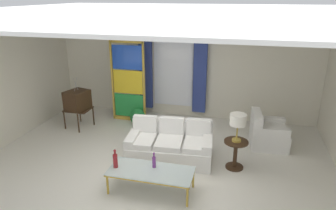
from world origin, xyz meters
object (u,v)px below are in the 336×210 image
at_px(vintage_tv, 77,101).
at_px(stained_glass_divider, 128,84).
at_px(bottle_crystal_tall, 154,161).
at_px(peacock_figurine, 136,118).
at_px(bottle_blue_decanter, 115,160).
at_px(armchair_white, 266,134).
at_px(round_side_table, 235,152).
at_px(couch_white_long, 170,145).
at_px(coffee_table, 151,172).
at_px(table_lamp_brass, 238,121).

bearing_deg(vintage_tv, stained_glass_divider, 34.50).
height_order(bottle_crystal_tall, peacock_figurine, bottle_crystal_tall).
relative_size(vintage_tv, peacock_figurine, 2.24).
height_order(vintage_tv, stained_glass_divider, stained_glass_divider).
xyz_separation_m(bottle_crystal_tall, vintage_tv, (-2.70, 2.12, 0.20)).
distance_m(bottle_blue_decanter, armchair_white, 3.61).
bearing_deg(bottle_blue_decanter, round_side_table, 30.42).
height_order(couch_white_long, vintage_tv, vintage_tv).
distance_m(coffee_table, bottle_blue_decanter, 0.67).
xyz_separation_m(bottle_crystal_tall, armchair_white, (2.04, 2.22, -0.24)).
relative_size(stained_glass_divider, peacock_figurine, 3.67).
bearing_deg(table_lamp_brass, couch_white_long, 176.64).
height_order(stained_glass_divider, table_lamp_brass, stained_glass_divider).
height_order(couch_white_long, stained_glass_divider, stained_glass_divider).
distance_m(armchair_white, table_lamp_brass, 1.54).
height_order(vintage_tv, table_lamp_brass, vintage_tv).
bearing_deg(peacock_figurine, bottle_blue_decanter, -77.54).
height_order(bottle_blue_decanter, table_lamp_brass, table_lamp_brass).
xyz_separation_m(bottle_crystal_tall, table_lamp_brass, (1.39, 1.04, 0.50)).
height_order(bottle_crystal_tall, stained_glass_divider, stained_glass_divider).
relative_size(couch_white_long, stained_glass_divider, 0.83).
relative_size(peacock_figurine, table_lamp_brass, 1.05).
bearing_deg(peacock_figurine, round_side_table, -30.13).
relative_size(couch_white_long, bottle_crystal_tall, 6.17).
relative_size(coffee_table, bottle_crystal_tall, 5.06).
relative_size(bottle_crystal_tall, table_lamp_brass, 0.52).
xyz_separation_m(stained_glass_divider, table_lamp_brass, (2.97, -1.85, -0.03)).
height_order(peacock_figurine, round_side_table, round_side_table).
bearing_deg(coffee_table, couch_white_long, 87.65).
bearing_deg(bottle_blue_decanter, table_lamp_brass, 30.42).
bearing_deg(bottle_blue_decanter, stained_glass_divider, 106.67).
bearing_deg(couch_white_long, table_lamp_brass, -3.36).
bearing_deg(peacock_figurine, armchair_white, -6.31).
bearing_deg(armchair_white, coffee_table, -131.39).
bearing_deg(round_side_table, bottle_blue_decanter, -149.58).
distance_m(bottle_crystal_tall, armchair_white, 3.02).
relative_size(coffee_table, table_lamp_brass, 2.63).
relative_size(bottle_blue_decanter, armchair_white, 0.40).
relative_size(couch_white_long, armchair_white, 2.08).
relative_size(bottle_blue_decanter, vintage_tv, 0.26).
height_order(armchair_white, peacock_figurine, armchair_white).
height_order(couch_white_long, armchair_white, couch_white_long).
relative_size(peacock_figurine, round_side_table, 1.01).
distance_m(coffee_table, stained_glass_divider, 3.46).
xyz_separation_m(stained_glass_divider, peacock_figurine, (0.31, -0.30, -0.84)).
relative_size(couch_white_long, vintage_tv, 1.36).
distance_m(coffee_table, peacock_figurine, 2.98).
relative_size(bottle_blue_decanter, peacock_figurine, 0.59).
xyz_separation_m(couch_white_long, bottle_crystal_tall, (-0.03, -1.12, 0.22)).
xyz_separation_m(bottle_blue_decanter, bottle_crystal_tall, (0.67, 0.17, -0.03)).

